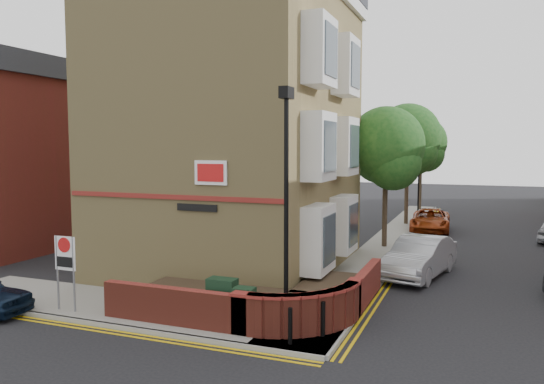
{
  "coord_description": "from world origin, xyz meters",
  "views": [
    {
      "loc": [
        6.18,
        -11.45,
        4.94
      ],
      "look_at": [
        0.11,
        4.0,
        3.49
      ],
      "focal_mm": 35.0,
      "sensor_mm": 36.0,
      "label": 1
    }
  ],
  "objects": [
    {
      "name": "ground",
      "position": [
        0.0,
        0.0,
        0.0
      ],
      "size": [
        120.0,
        120.0,
        0.0
      ],
      "primitive_type": "plane",
      "color": "black",
      "rests_on": "ground"
    },
    {
      "name": "pavement_corner",
      "position": [
        -3.5,
        1.5,
        0.06
      ],
      "size": [
        13.0,
        3.0,
        0.12
      ],
      "primitive_type": "cube",
      "color": "gray",
      "rests_on": "ground"
    },
    {
      "name": "pavement_main",
      "position": [
        2.0,
        16.0,
        0.06
      ],
      "size": [
        2.0,
        32.0,
        0.12
      ],
      "primitive_type": "cube",
      "color": "gray",
      "rests_on": "ground"
    },
    {
      "name": "kerb_side",
      "position": [
        -3.5,
        0.0,
        0.06
      ],
      "size": [
        13.0,
        0.15,
        0.12
      ],
      "primitive_type": "cube",
      "color": "gray",
      "rests_on": "ground"
    },
    {
      "name": "kerb_main_near",
      "position": [
        3.0,
        16.0,
        0.06
      ],
      "size": [
        0.15,
        32.0,
        0.12
      ],
      "primitive_type": "cube",
      "color": "gray",
      "rests_on": "ground"
    },
    {
      "name": "yellow_lines_side",
      "position": [
        -3.5,
        -0.25,
        0.01
      ],
      "size": [
        13.0,
        0.28,
        0.01
      ],
      "primitive_type": "cube",
      "color": "gold",
      "rests_on": "ground"
    },
    {
      "name": "yellow_lines_main",
      "position": [
        3.25,
        16.0,
        0.01
      ],
      "size": [
        0.28,
        32.0,
        0.01
      ],
      "primitive_type": "cube",
      "color": "gold",
      "rests_on": "ground"
    },
    {
      "name": "corner_building",
      "position": [
        -2.84,
        8.0,
        6.23
      ],
      "size": [
        8.95,
        10.4,
        13.6
      ],
      "color": "tan",
      "rests_on": "ground"
    },
    {
      "name": "garden_wall",
      "position": [
        0.0,
        2.5,
        0.0
      ],
      "size": [
        6.8,
        6.0,
        1.2
      ],
      "primitive_type": null,
      "color": "maroon",
      "rests_on": "ground"
    },
    {
      "name": "lamppost",
      "position": [
        1.6,
        1.2,
        3.34
      ],
      "size": [
        0.25,
        0.5,
        6.3
      ],
      "color": "black",
      "rests_on": "pavement_corner"
    },
    {
      "name": "utility_cabinet_large",
      "position": [
        -0.3,
        1.3,
        0.72
      ],
      "size": [
        0.8,
        0.45,
        1.2
      ],
      "primitive_type": "cube",
      "color": "#16321B",
      "rests_on": "pavement_corner"
    },
    {
      "name": "utility_cabinet_small",
      "position": [
        0.5,
        1.0,
        0.67
      ],
      "size": [
        0.55,
        0.4,
        1.1
      ],
      "primitive_type": "cube",
      "color": "#16321B",
      "rests_on": "pavement_corner"
    },
    {
      "name": "bollard_near",
      "position": [
        2.0,
        0.4,
        0.57
      ],
      "size": [
        0.11,
        0.11,
        0.9
      ],
      "primitive_type": "cylinder",
      "color": "black",
      "rests_on": "pavement_corner"
    },
    {
      "name": "bollard_far",
      "position": [
        2.6,
        1.2,
        0.57
      ],
      "size": [
        0.11,
        0.11,
        0.9
      ],
      "primitive_type": "cylinder",
      "color": "black",
      "rests_on": "pavement_corner"
    },
    {
      "name": "zone_sign",
      "position": [
        -5.0,
        0.5,
        1.64
      ],
      "size": [
        0.72,
        0.07,
        2.2
      ],
      "color": "slate",
      "rests_on": "pavement_corner"
    },
    {
      "name": "side_building",
      "position": [
        -15.0,
        8.0,
        4.55
      ],
      "size": [
        6.4,
        10.4,
        9.0
      ],
      "color": "maroon",
      "rests_on": "ground"
    },
    {
      "name": "tree_near",
      "position": [
        2.0,
        14.05,
        4.7
      ],
      "size": [
        3.64,
        3.65,
        6.7
      ],
      "color": "#382B1E",
      "rests_on": "pavement_main"
    },
    {
      "name": "tree_mid",
      "position": [
        2.0,
        22.05,
        5.2
      ],
      "size": [
        4.03,
        4.03,
        7.42
      ],
      "color": "#382B1E",
      "rests_on": "pavement_main"
    },
    {
      "name": "tree_far",
      "position": [
        2.0,
        30.05,
        4.91
      ],
      "size": [
        3.81,
        3.81,
        7.0
      ],
      "color": "#382B1E",
      "rests_on": "pavement_main"
    },
    {
      "name": "traffic_light_assembly",
      "position": [
        2.4,
        25.0,
        2.78
      ],
      "size": [
        0.2,
        0.16,
        4.2
      ],
      "color": "black",
      "rests_on": "pavement_main"
    },
    {
      "name": "silver_car_near",
      "position": [
        4.16,
        8.93,
        0.75
      ],
      "size": [
        2.53,
        4.81,
        1.51
      ],
      "primitive_type": "imported",
      "rotation": [
        0.0,
        0.0,
        -0.21
      ],
      "color": "#A3A5AA",
      "rests_on": "ground"
    },
    {
      "name": "red_car_main",
      "position": [
        3.6,
        20.3,
        0.64
      ],
      "size": [
        2.33,
        4.7,
        1.28
      ],
      "primitive_type": "imported",
      "rotation": [
        0.0,
        0.0,
        0.04
      ],
      "color": "#963310",
      "rests_on": "ground"
    }
  ]
}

